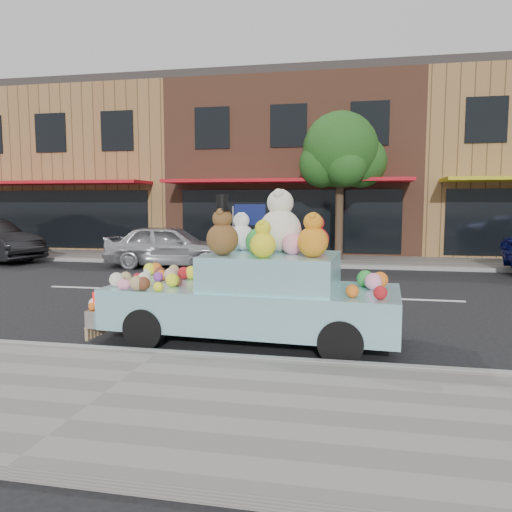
# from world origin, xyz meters

# --- Properties ---
(ground) EXTENTS (120.00, 120.00, 0.00)m
(ground) POSITION_xyz_m (0.00, 0.00, 0.00)
(ground) COLOR black
(ground) RESTS_ON ground
(near_sidewalk) EXTENTS (60.00, 3.00, 0.12)m
(near_sidewalk) POSITION_xyz_m (0.00, -6.50, 0.06)
(near_sidewalk) COLOR gray
(near_sidewalk) RESTS_ON ground
(far_sidewalk) EXTENTS (60.00, 3.00, 0.12)m
(far_sidewalk) POSITION_xyz_m (0.00, 6.50, 0.06)
(far_sidewalk) COLOR gray
(far_sidewalk) RESTS_ON ground
(near_kerb) EXTENTS (60.00, 0.12, 0.13)m
(near_kerb) POSITION_xyz_m (0.00, -5.00, 0.07)
(near_kerb) COLOR gray
(near_kerb) RESTS_ON ground
(far_kerb) EXTENTS (60.00, 0.12, 0.13)m
(far_kerb) POSITION_xyz_m (0.00, 5.00, 0.07)
(far_kerb) COLOR gray
(far_kerb) RESTS_ON ground
(storefront_left) EXTENTS (10.00, 9.80, 7.30)m
(storefront_left) POSITION_xyz_m (-10.00, 11.97, 3.64)
(storefront_left) COLOR olive
(storefront_left) RESTS_ON ground
(storefront_mid) EXTENTS (10.00, 9.80, 7.30)m
(storefront_mid) POSITION_xyz_m (0.00, 11.97, 3.64)
(storefront_mid) COLOR brown
(storefront_mid) RESTS_ON ground
(street_tree) EXTENTS (3.00, 2.70, 5.22)m
(street_tree) POSITION_xyz_m (2.03, 6.55, 3.69)
(street_tree) COLOR #38281C
(street_tree) RESTS_ON ground
(car_silver) EXTENTS (4.28, 2.11, 1.41)m
(car_silver) POSITION_xyz_m (-3.37, 4.19, 0.70)
(car_silver) COLOR #BBBCC1
(car_silver) RESTS_ON ground
(art_car) EXTENTS (4.58, 2.00, 2.32)m
(art_car) POSITION_xyz_m (1.08, -3.88, 0.80)
(art_car) COLOR black
(art_car) RESTS_ON ground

